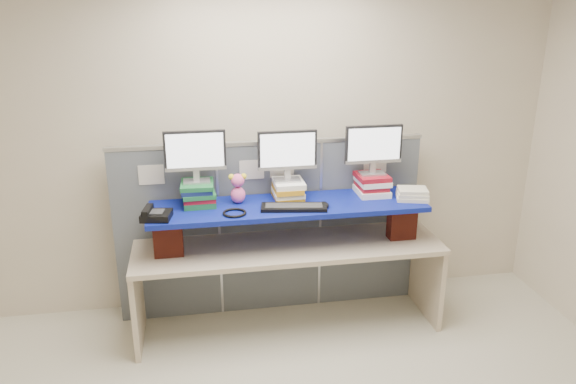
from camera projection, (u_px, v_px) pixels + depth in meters
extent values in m
cube|color=beige|center=(318.00, 246.00, 2.93)|extent=(5.00, 4.00, 2.80)
cube|color=#50575F|center=(167.00, 236.00, 4.66)|extent=(0.85, 0.05, 1.50)
cube|color=#50575F|center=(270.00, 229.00, 4.80)|extent=(0.85, 0.05, 1.50)
cube|color=#50575F|center=(367.00, 222.00, 4.95)|extent=(0.85, 0.05, 1.50)
cube|color=#BABEC2|center=(269.00, 142.00, 4.55)|extent=(2.60, 0.06, 0.03)
cube|color=silver|center=(151.00, 175.00, 4.44)|extent=(0.20, 0.00, 0.16)
cube|color=silver|center=(252.00, 170.00, 4.57)|extent=(0.20, 0.00, 0.16)
cube|color=silver|center=(282.00, 168.00, 4.61)|extent=(0.20, 0.00, 0.16)
cube|color=silver|center=(375.00, 163.00, 4.74)|extent=(0.20, 0.00, 0.16)
cube|color=beige|center=(288.00, 246.00, 4.53)|extent=(2.47, 0.72, 0.04)
cube|color=beige|center=(138.00, 300.00, 4.45)|extent=(0.04, 0.67, 0.71)
cube|color=beige|center=(426.00, 275.00, 4.85)|extent=(0.04, 0.67, 0.71)
cube|color=maroon|center=(168.00, 237.00, 4.27)|extent=(0.22, 0.12, 0.30)
cube|color=maroon|center=(402.00, 221.00, 4.58)|extent=(0.22, 0.12, 0.30)
cube|color=navy|center=(288.00, 206.00, 4.42)|extent=(2.17, 0.54, 0.04)
cube|color=#1A6431|center=(199.00, 201.00, 4.40)|extent=(0.25, 0.29, 0.05)
cube|color=maroon|center=(199.00, 197.00, 4.38)|extent=(0.25, 0.28, 0.03)
cube|color=#1A6431|center=(198.00, 193.00, 4.37)|extent=(0.27, 0.30, 0.03)
cube|color=navy|center=(196.00, 188.00, 4.36)|extent=(0.24, 0.29, 0.03)
cube|color=#1A6431|center=(197.00, 185.00, 4.34)|extent=(0.26, 0.29, 0.03)
cube|color=orange|center=(288.00, 196.00, 4.53)|extent=(0.23, 0.30, 0.03)
cube|color=white|center=(288.00, 193.00, 4.51)|extent=(0.24, 0.26, 0.04)
cube|color=orange|center=(288.00, 188.00, 4.49)|extent=(0.22, 0.27, 0.04)
cube|color=white|center=(289.00, 183.00, 4.48)|extent=(0.23, 0.28, 0.04)
cube|color=white|center=(372.00, 191.00, 4.63)|extent=(0.25, 0.29, 0.05)
cube|color=maroon|center=(372.00, 185.00, 4.63)|extent=(0.23, 0.27, 0.04)
cube|color=white|center=(373.00, 181.00, 4.61)|extent=(0.25, 0.29, 0.04)
cube|color=maroon|center=(372.00, 177.00, 4.59)|extent=(0.26, 0.27, 0.04)
cube|color=#A6A6AB|center=(197.00, 181.00, 4.34)|extent=(0.21, 0.13, 0.01)
cube|color=#A6A6AB|center=(196.00, 175.00, 4.33)|extent=(0.05, 0.04, 0.08)
cube|color=black|center=(195.00, 151.00, 4.26)|extent=(0.47, 0.03, 0.31)
cube|color=white|center=(195.00, 151.00, 4.24)|extent=(0.43, 0.00, 0.27)
cube|color=#A6A6AB|center=(287.00, 180.00, 4.47)|extent=(0.21, 0.13, 0.01)
cube|color=#A6A6AB|center=(287.00, 174.00, 4.46)|extent=(0.05, 0.04, 0.08)
cube|color=black|center=(287.00, 150.00, 4.39)|extent=(0.47, 0.03, 0.31)
cube|color=white|center=(288.00, 151.00, 4.37)|extent=(0.43, 0.00, 0.27)
cube|color=#A6A6AB|center=(372.00, 173.00, 4.58)|extent=(0.21, 0.13, 0.01)
cube|color=#A6A6AB|center=(372.00, 168.00, 4.57)|extent=(0.05, 0.04, 0.08)
cube|color=black|center=(374.00, 144.00, 4.50)|extent=(0.47, 0.03, 0.31)
cube|color=white|center=(374.00, 145.00, 4.48)|extent=(0.43, 0.00, 0.27)
cube|color=black|center=(294.00, 207.00, 4.30)|extent=(0.52, 0.25, 0.03)
cube|color=#2E2F31|center=(294.00, 205.00, 4.30)|extent=(0.45, 0.18, 0.00)
ellipsoid|color=black|center=(325.00, 205.00, 4.35)|extent=(0.08, 0.13, 0.04)
cube|color=black|center=(157.00, 216.00, 4.11)|extent=(0.24, 0.22, 0.05)
cube|color=#2E2F31|center=(156.00, 212.00, 4.10)|extent=(0.12, 0.12, 0.01)
cube|color=black|center=(147.00, 210.00, 4.09)|extent=(0.08, 0.19, 0.04)
torus|color=black|center=(235.00, 213.00, 4.20)|extent=(0.23, 0.23, 0.02)
ellipsoid|color=pink|center=(238.00, 195.00, 4.41)|extent=(0.12, 0.11, 0.13)
sphere|color=pink|center=(238.00, 180.00, 4.37)|extent=(0.11, 0.11, 0.11)
sphere|color=yellow|center=(231.00, 177.00, 4.36)|extent=(0.05, 0.05, 0.05)
sphere|color=yellow|center=(244.00, 176.00, 4.37)|extent=(0.05, 0.05, 0.05)
cube|color=#EBE6C8|center=(412.00, 197.00, 4.51)|extent=(0.29, 0.25, 0.03)
cube|color=#EBE6C8|center=(412.00, 194.00, 4.50)|extent=(0.28, 0.24, 0.03)
cube|color=#EBE6C8|center=(413.00, 190.00, 4.49)|extent=(0.27, 0.23, 0.03)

